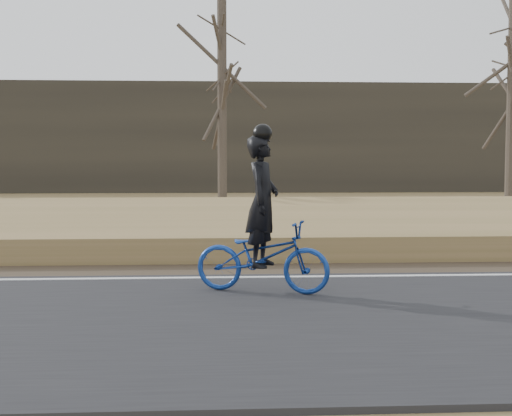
{
  "coord_description": "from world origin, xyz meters",
  "views": [
    {
      "loc": [
        4.99,
        -10.53,
        1.87
      ],
      "look_at": [
        5.64,
        0.5,
        1.1
      ],
      "focal_mm": 50.0,
      "sensor_mm": 36.0,
      "label": 1
    }
  ],
  "objects": [
    {
      "name": "bare_tree_center",
      "position": [
        5.29,
        15.83,
        3.8
      ],
      "size": [
        0.36,
        0.36,
        7.61
      ],
      "primitive_type": "cylinder",
      "color": "brown",
      "rests_on": "ground"
    },
    {
      "name": "cyclist",
      "position": [
        5.64,
        -0.99,
        0.78
      ],
      "size": [
        1.96,
        1.2,
        2.27
      ],
      "rotation": [
        0.0,
        0.0,
        1.25
      ],
      "color": "navy",
      "rests_on": "road"
    },
    {
      "name": "treeline_backdrop",
      "position": [
        0.0,
        30.0,
        3.0
      ],
      "size": [
        120.0,
        4.0,
        6.0
      ],
      "primitive_type": "cube",
      "color": "#383328",
      "rests_on": "ground"
    },
    {
      "name": "bare_tree_right",
      "position": [
        15.92,
        15.23,
        4.02
      ],
      "size": [
        0.36,
        0.36,
        8.04
      ],
      "primitive_type": "cylinder",
      "color": "brown",
      "rests_on": "ground"
    },
    {
      "name": "ballast",
      "position": [
        0.0,
        8.0,
        0.23
      ],
      "size": [
        120.0,
        3.0,
        0.45
      ],
      "primitive_type": "cube",
      "color": "slate",
      "rests_on": "ground"
    },
    {
      "name": "railroad",
      "position": [
        0.0,
        8.0,
        0.53
      ],
      "size": [
        120.0,
        2.4,
        0.29
      ],
      "color": "black",
      "rests_on": "ballast"
    }
  ]
}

